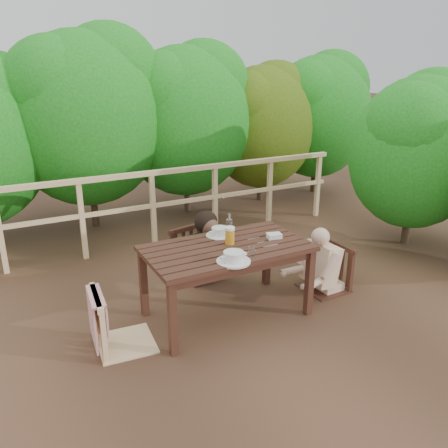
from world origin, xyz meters
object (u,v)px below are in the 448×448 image
diner_right (330,238)px  butter_tub (274,236)px  chair_far (199,234)px  chair_right (326,250)px  table (227,281)px  chair_left (122,293)px  woman (198,225)px  tumbler (252,252)px  soup_far (220,232)px  bottle (229,227)px  soup_near (234,257)px  beer_glass (230,236)px

diner_right → butter_tub: size_ratio=8.46×
chair_far → chair_right: 1.39m
table → chair_right: bearing=-1.4°
chair_left → woman: (1.14, 0.96, 0.11)m
chair_left → chair_far: bearing=-45.2°
tumbler → soup_far: bearing=91.4°
woman → soup_far: (-0.06, -0.65, 0.13)m
bottle → tumbler: size_ratio=3.18×
soup_near → beer_glass: beer_glass is taller
diner_right → soup_near: diner_right is taller
chair_far → beer_glass: chair_far is taller
diner_right → beer_glass: (-1.14, 0.06, 0.20)m
soup_near → soup_far: 0.63m
soup_far → soup_near: bearing=-107.1°
bottle → tumbler: bearing=-91.9°
woman → chair_right: bearing=124.4°
chair_right → soup_near: bearing=-78.3°
soup_far → bottle: (0.03, -0.14, 0.09)m
diner_right → soup_far: (-1.12, 0.31, 0.15)m
diner_right → bottle: 1.13m
beer_glass → bottle: (0.06, 0.11, 0.04)m
table → soup_near: size_ratio=5.12×
woman → soup_near: bearing=66.3°
butter_tub → table: bearing=-170.2°
bottle → soup_far: bearing=101.3°
chair_left → beer_glass: 1.09m
soup_near → chair_far: bearing=78.6°
chair_far → tumbler: size_ratio=12.11×
table → soup_near: 0.52m
diner_right → beer_glass: 1.16m
chair_far → tumbler: 1.22m
woman → beer_glass: bearing=71.8°
chair_left → soup_far: 1.15m
chair_left → chair_right: 2.16m
diner_right → soup_far: 1.17m
chair_far → chair_left: bearing=-152.7°
chair_right → soup_near: chair_right is taller
chair_left → butter_tub: (1.49, 0.00, 0.23)m
bottle → tumbler: (-0.01, -0.43, -0.09)m
soup_near → tumbler: bearing=9.9°
beer_glass → chair_left: bearing=-176.2°
table → beer_glass: beer_glass is taller
chair_left → beer_glass: chair_left is taller
chair_far → beer_glass: (-0.09, -0.87, 0.28)m
butter_tub → soup_near: bearing=-140.9°
bottle → chair_right: bearing=-9.3°
chair_far → bottle: chair_far is taller
woman → bottle: size_ratio=4.57×
bottle → butter_tub: (0.39, -0.18, -0.10)m
chair_right → soup_far: (-1.09, 0.31, 0.28)m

